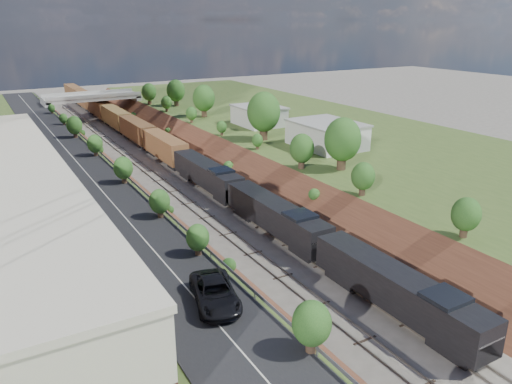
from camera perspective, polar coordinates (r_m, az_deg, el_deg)
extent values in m
cube|color=#405824|center=(98.82, 9.50, 5.33)|extent=(44.00, 180.00, 5.00)
cube|color=brown|center=(80.19, -15.86, -0.24)|extent=(10.00, 180.00, 10.00)
cube|color=brown|center=(87.60, -1.85, 2.12)|extent=(10.00, 180.00, 10.00)
cube|color=gray|center=(82.38, -10.23, 0.77)|extent=(1.58, 180.00, 0.18)
cube|color=gray|center=(84.15, -6.91, 1.33)|extent=(1.58, 180.00, 0.18)
cube|color=black|center=(77.87, -19.38, 2.72)|extent=(8.00, 180.00, 0.10)
cube|color=#99999E|center=(78.51, -16.50, 3.53)|extent=(0.06, 171.00, 0.30)
cube|color=gray|center=(138.88, -22.79, 8.31)|extent=(1.50, 8.00, 6.20)
cube|color=gray|center=(143.49, -13.61, 9.56)|extent=(1.50, 8.00, 6.20)
cube|color=gray|center=(140.28, -18.26, 10.22)|extent=(24.00, 8.00, 1.00)
cube|color=gray|center=(136.29, -17.93, 10.36)|extent=(24.00, 0.30, 0.80)
cube|color=gray|center=(144.05, -18.64, 10.71)|extent=(24.00, 0.30, 0.80)
cube|color=silver|center=(85.93, 8.07, 6.43)|extent=(9.00, 12.00, 4.00)
cube|color=silver|center=(103.58, 0.33, 8.66)|extent=(8.00, 10.00, 3.60)
cylinder|color=#473323|center=(73.06, 9.74, 3.55)|extent=(1.30, 1.30, 2.62)
ellipsoid|color=#22541D|center=(72.30, 9.88, 5.95)|extent=(5.25, 5.25, 6.30)
cylinder|color=#473323|center=(42.73, -3.63, -8.75)|extent=(0.66, 0.66, 1.22)
ellipsoid|color=#22541D|center=(42.07, -3.67, -6.98)|extent=(2.45, 2.45, 2.94)
cube|color=black|center=(45.17, 21.78, -16.21)|extent=(2.40, 4.00, 0.90)
cube|color=black|center=(47.73, 15.70, -10.50)|extent=(3.27, 19.63, 3.28)
cube|color=black|center=(43.73, 23.56, -15.59)|extent=(3.01, 3.00, 1.80)
cube|color=silver|center=(43.20, 23.74, -14.49)|extent=(3.01, 3.00, 0.15)
cube|color=black|center=(44.01, 20.84, -11.44)|extent=(3.21, 3.10, 0.90)
cube|color=black|center=(62.20, 2.23, -2.63)|extent=(3.27, 19.63, 3.28)
cube|color=black|center=(79.44, -5.68, 2.16)|extent=(3.27, 19.63, 3.28)
cube|color=brown|center=(137.82, -16.72, 8.81)|extent=(3.27, 104.15, 3.93)
imported|color=black|center=(38.53, -4.71, -11.40)|extent=(4.60, 7.25, 1.86)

